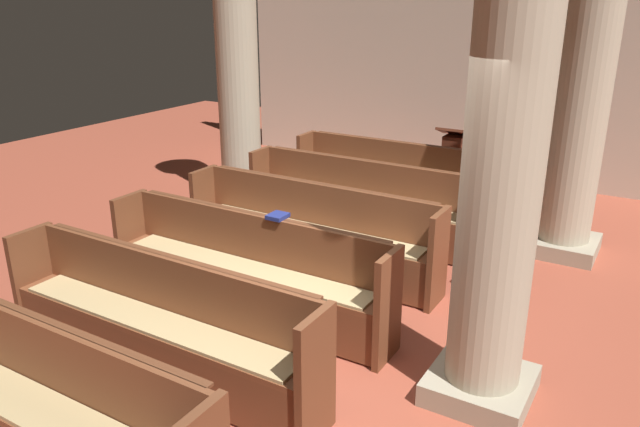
% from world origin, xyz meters
% --- Properties ---
extents(ground_plane, '(19.20, 19.20, 0.00)m').
position_xyz_m(ground_plane, '(0.00, 0.00, 0.00)').
color(ground_plane, '#9E4733').
extents(back_wall, '(10.00, 0.16, 4.50)m').
position_xyz_m(back_wall, '(0.00, 6.08, 2.25)').
color(back_wall, beige).
rests_on(back_wall, ground).
extents(pew_row_0, '(2.94, 0.46, 0.96)m').
position_xyz_m(pew_row_0, '(-1.04, 3.67, 0.51)').
color(pew_row_0, brown).
rests_on(pew_row_0, ground).
extents(pew_row_1, '(2.94, 0.46, 0.96)m').
position_xyz_m(pew_row_1, '(-1.04, 2.54, 0.51)').
color(pew_row_1, brown).
rests_on(pew_row_1, ground).
extents(pew_row_2, '(2.94, 0.47, 0.96)m').
position_xyz_m(pew_row_2, '(-1.04, 1.42, 0.51)').
color(pew_row_2, brown).
rests_on(pew_row_2, ground).
extents(pew_row_3, '(2.94, 0.46, 0.96)m').
position_xyz_m(pew_row_3, '(-1.04, 0.29, 0.51)').
color(pew_row_3, brown).
rests_on(pew_row_3, ground).
extents(pew_row_4, '(2.94, 0.46, 0.96)m').
position_xyz_m(pew_row_4, '(-1.04, -0.83, 0.51)').
color(pew_row_4, brown).
rests_on(pew_row_4, ground).
extents(pew_row_5, '(2.94, 0.47, 0.96)m').
position_xyz_m(pew_row_5, '(-1.04, -1.96, 0.51)').
color(pew_row_5, brown).
rests_on(pew_row_5, ground).
extents(pillar_aisle_side, '(0.84, 0.84, 3.65)m').
position_xyz_m(pillar_aisle_side, '(1.21, 3.39, 1.90)').
color(pillar_aisle_side, '#9F967E').
rests_on(pillar_aisle_side, ground).
extents(pillar_far_side, '(0.84, 0.84, 3.65)m').
position_xyz_m(pillar_far_side, '(-3.24, 3.08, 1.90)').
color(pillar_far_side, '#9F967E').
rests_on(pillar_far_side, ground).
extents(pillar_aisle_rear, '(0.79, 0.79, 3.65)m').
position_xyz_m(pillar_aisle_rear, '(1.21, 0.20, 1.90)').
color(pillar_aisle_rear, '#9F967E').
rests_on(pillar_aisle_rear, ground).
extents(lectern, '(0.48, 0.45, 1.08)m').
position_xyz_m(lectern, '(-0.58, 4.63, 0.45)').
color(lectern, '#492215').
rests_on(lectern, ground).
extents(hymn_book, '(0.16, 0.18, 0.04)m').
position_xyz_m(hymn_book, '(-0.80, 0.48, 0.98)').
color(hymn_book, navy).
rests_on(hymn_book, pew_row_3).
extents(kneeler_box_red, '(0.35, 0.31, 0.24)m').
position_xyz_m(kneeler_box_red, '(0.67, 2.04, 0.12)').
color(kneeler_box_red, maroon).
rests_on(kneeler_box_red, ground).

